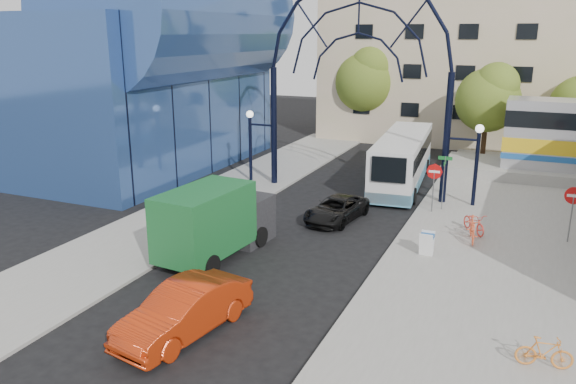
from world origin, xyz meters
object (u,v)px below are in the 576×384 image
at_px(do_not_enter_sign, 573,201).
at_px(tree_north_b, 367,78).
at_px(stop_sign, 434,176).
at_px(city_bus, 403,159).
at_px(sandwich_board, 427,241).
at_px(bike_near_a, 474,222).
at_px(street_name_sign, 444,171).
at_px(green_truck, 217,221).
at_px(tree_north_a, 490,97).
at_px(black_suv, 336,209).
at_px(bike_far_b, 544,352).
at_px(bike_near_b, 472,229).
at_px(red_sedan, 184,310).
at_px(gateway_arch, 358,40).

bearing_deg(do_not_enter_sign, tree_north_b, 126.74).
bearing_deg(stop_sign, city_bus, 117.71).
relative_size(stop_sign, sandwich_board, 2.53).
xyz_separation_m(sandwich_board, bike_near_a, (1.49, 3.64, -0.15)).
bearing_deg(street_name_sign, green_truck, -127.83).
bearing_deg(stop_sign, tree_north_b, 115.83).
distance_m(sandwich_board, tree_north_a, 20.33).
xyz_separation_m(sandwich_board, black_suv, (-4.93, 3.07, -0.16)).
bearing_deg(bike_near_a, tree_north_b, 83.89).
distance_m(bike_near_a, bike_far_b, 10.86).
bearing_deg(sandwich_board, do_not_enter_sign, 36.68).
height_order(tree_north_a, tree_north_b, tree_north_b).
bearing_deg(bike_near_a, stop_sign, 99.35).
distance_m(green_truck, bike_near_b, 11.09).
height_order(stop_sign, green_truck, green_truck).
xyz_separation_m(black_suv, bike_near_a, (6.42, 0.57, 0.01)).
height_order(sandwich_board, bike_far_b, sandwich_board).
bearing_deg(tree_north_a, bike_near_b, -86.69).
bearing_deg(street_name_sign, sandwich_board, -86.54).
xyz_separation_m(red_sedan, bike_near_a, (7.18, 12.69, -0.19)).
height_order(bike_near_a, bike_near_b, bike_near_b).
xyz_separation_m(tree_north_a, bike_near_a, (0.97, -16.31, -4.01)).
xyz_separation_m(bike_near_a, bike_far_b, (2.90, -10.47, -0.02)).
xyz_separation_m(tree_north_b, red_sedan, (3.78, -33.00, -4.48)).
height_order(sandwich_board, bike_near_b, bike_near_b).
xyz_separation_m(stop_sign, bike_near_a, (2.29, -2.39, -1.40)).
relative_size(tree_north_b, black_suv, 1.90).
relative_size(tree_north_b, red_sedan, 1.68).
distance_m(street_name_sign, tree_north_b, 19.81).
distance_m(tree_north_b, red_sedan, 33.52).
height_order(tree_north_a, city_bus, tree_north_a).
height_order(green_truck, bike_far_b, green_truck).
bearing_deg(sandwich_board, tree_north_a, 88.50).
bearing_deg(stop_sign, red_sedan, -107.99).
height_order(do_not_enter_sign, bike_far_b, do_not_enter_sign).
height_order(tree_north_b, city_bus, tree_north_b).
bearing_deg(do_not_enter_sign, street_name_sign, 155.84).
bearing_deg(gateway_arch, black_suv, -82.32).
relative_size(gateway_arch, red_sedan, 2.86).
height_order(tree_north_a, black_suv, tree_north_a).
xyz_separation_m(green_truck, bike_near_a, (9.49, 6.81, -0.92)).
xyz_separation_m(stop_sign, black_suv, (-4.13, -2.96, -1.41)).
height_order(do_not_enter_sign, street_name_sign, street_name_sign).
distance_m(city_bus, bike_far_b, 19.71).
relative_size(stop_sign, tree_north_a, 0.36).
height_order(gateway_arch, tree_north_a, gateway_arch).
bearing_deg(black_suv, red_sedan, -85.56).
relative_size(sandwich_board, bike_near_a, 0.55).
xyz_separation_m(city_bus, black_suv, (-1.41, -8.13, -0.99)).
relative_size(tree_north_b, bike_near_a, 4.45).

